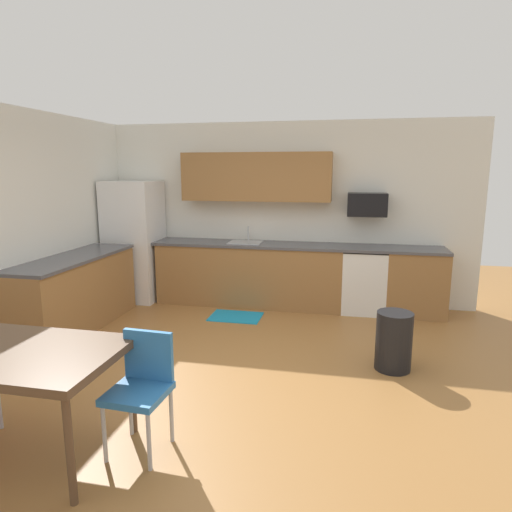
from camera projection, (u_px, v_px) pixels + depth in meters
name	position (u px, v px, depth m)	size (l,w,h in m)	color
ground_plane	(236.00, 372.00, 4.46)	(12.00, 12.00, 0.00)	#9E6B38
wall_back	(278.00, 213.00, 6.75)	(5.80, 0.10, 2.70)	silver
cabinet_run_back	(249.00, 275.00, 6.66)	(2.75, 0.60, 0.90)	olive
cabinet_run_back_right	(415.00, 283.00, 6.18)	(0.80, 0.60, 0.90)	olive
cabinet_run_left	(75.00, 294.00, 5.61)	(0.60, 2.00, 0.90)	olive
countertop_back	(274.00, 245.00, 6.49)	(4.80, 0.64, 0.04)	#4C4C51
countertop_left	(72.00, 258.00, 5.52)	(0.64, 2.00, 0.04)	#4C4C51
upper_cabinets_back	(256.00, 177.00, 6.49)	(2.20, 0.34, 0.70)	olive
refrigerator	(135.00, 241.00, 6.86)	(0.76, 0.70, 1.84)	white
oven_range	(364.00, 280.00, 6.32)	(0.60, 0.60, 0.91)	white
microwave	(367.00, 205.00, 6.21)	(0.54, 0.36, 0.32)	black
sink_basin	(246.00, 247.00, 6.59)	(0.48, 0.40, 0.14)	#A5A8AD
sink_faucet	(248.00, 234.00, 6.73)	(0.02, 0.02, 0.24)	#B2B5BA
dining_table	(17.00, 359.00, 3.07)	(1.40, 0.90, 0.78)	brown
chair_near_table	(142.00, 382.00, 3.17)	(0.42, 0.42, 0.85)	#2D72B7
trash_bin	(394.00, 341.00, 4.47)	(0.36, 0.36, 0.60)	black
floor_mat	(236.00, 317.00, 6.13)	(0.70, 0.50, 0.01)	#198CBF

